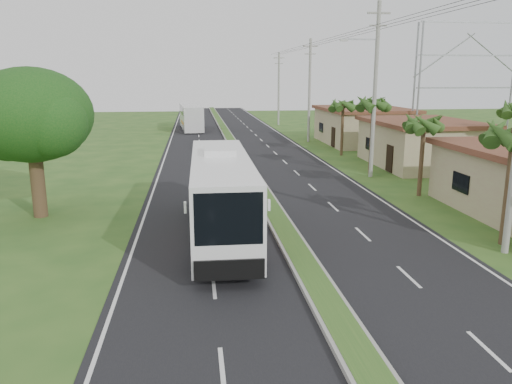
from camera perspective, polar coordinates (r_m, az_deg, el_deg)
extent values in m
plane|color=#2B531E|center=(17.92, 6.60, -10.18)|extent=(180.00, 180.00, 0.00)
cube|color=black|center=(36.88, -0.66, 2.06)|extent=(14.00, 160.00, 0.02)
cube|color=gray|center=(36.86, -0.66, 2.19)|extent=(1.20, 160.00, 0.17)
cube|color=#2B531E|center=(36.85, -0.66, 2.33)|extent=(0.95, 160.00, 0.02)
cube|color=silver|center=(36.76, -11.10, 1.76)|extent=(0.12, 160.00, 0.01)
cube|color=silver|center=(38.20, 9.38, 2.25)|extent=(0.12, 160.00, 0.01)
cube|color=tan|center=(42.38, 18.26, 5.12)|extent=(7.00, 10.00, 3.35)
cube|color=brown|center=(42.18, 18.43, 7.59)|extent=(7.60, 10.60, 0.32)
cube|color=tan|center=(55.27, 12.11, 7.27)|extent=(8.00, 11.00, 3.50)
cube|color=brown|center=(55.12, 12.21, 9.24)|extent=(8.60, 11.60, 0.32)
cylinder|color=#473321|center=(23.46, 26.84, 0.46)|extent=(0.26, 0.26, 5.00)
cylinder|color=#473321|center=(31.39, 18.39, 3.69)|extent=(0.26, 0.26, 4.60)
cylinder|color=#473321|center=(37.51, 13.06, 6.07)|extent=(0.26, 0.26, 5.40)
cylinder|color=#473321|center=(46.19, 9.83, 7.09)|extent=(0.26, 0.26, 4.80)
cylinder|color=#473321|center=(27.64, -23.71, 1.43)|extent=(0.70, 0.70, 4.00)
ellipsoid|color=#124313|center=(27.24, -24.32, 8.03)|extent=(6.00, 6.00, 4.68)
sphere|color=#124313|center=(28.47, -26.47, 6.98)|extent=(3.80, 3.80, 3.80)
sphere|color=#124313|center=(25.97, -22.35, 7.35)|extent=(3.40, 3.40, 3.40)
cylinder|color=gray|center=(36.23, 13.42, 11.06)|extent=(0.28, 0.28, 12.00)
cube|color=gray|center=(36.45, 13.88, 19.24)|extent=(1.60, 0.12, 0.12)
cube|color=gray|center=(36.37, 13.81, 17.99)|extent=(1.20, 0.10, 0.10)
cube|color=gray|center=(35.90, 11.85, 16.71)|extent=(2.40, 0.10, 0.10)
cylinder|color=gray|center=(55.43, 6.13, 11.38)|extent=(0.28, 0.28, 11.00)
cube|color=gray|center=(55.50, 6.25, 16.24)|extent=(1.60, 0.12, 0.12)
cube|color=gray|center=(55.46, 6.23, 15.41)|extent=(1.20, 0.10, 0.10)
cylinder|color=gray|center=(75.05, 2.61, 11.67)|extent=(0.28, 0.28, 10.50)
cube|color=gray|center=(75.08, 2.65, 15.07)|extent=(1.60, 0.12, 0.12)
cube|color=gray|center=(75.05, 2.64, 14.46)|extent=(1.20, 0.10, 0.10)
cylinder|color=gray|center=(50.11, 18.11, 11.23)|extent=(0.18, 0.18, 12.00)
cylinder|color=gray|center=(51.02, 17.63, 11.28)|extent=(0.18, 0.18, 12.00)
cylinder|color=gray|center=(55.89, 27.16, 10.58)|extent=(0.18, 0.18, 12.00)
cube|color=gray|center=(52.84, 22.89, 10.92)|extent=(10.00, 0.14, 0.14)
cube|color=gray|center=(52.87, 23.18, 14.16)|extent=(10.00, 0.14, 0.14)
cube|color=gray|center=(53.06, 23.49, 17.39)|extent=(10.00, 0.14, 0.14)
cube|color=white|center=(22.14, -4.00, -0.06)|extent=(2.67, 12.06, 3.16)
cube|color=black|center=(22.59, -4.09, 2.00)|extent=(2.68, 9.65, 1.26)
cube|color=black|center=(16.26, -3.15, -3.06)|extent=(2.26, 0.17, 1.77)
cube|color=#AE170E|center=(21.14, -3.84, -2.47)|extent=(2.62, 5.24, 0.55)
cube|color=#EDA413|center=(22.65, -3.99, -2.07)|extent=(2.60, 3.04, 0.25)
cube|color=white|center=(23.01, -4.19, 4.79)|extent=(1.44, 2.42, 0.28)
cylinder|color=black|center=(18.91, -6.90, -7.22)|extent=(0.33, 1.05, 1.04)
cylinder|color=black|center=(19.01, -0.01, -7.01)|extent=(0.33, 1.05, 1.04)
cylinder|color=black|center=(25.61, -6.78, -1.80)|extent=(0.33, 1.05, 1.04)
cylinder|color=black|center=(25.68, -1.72, -1.67)|extent=(0.33, 1.05, 1.04)
cube|color=silver|center=(68.58, -7.43, 8.50)|extent=(3.30, 11.49, 3.16)
cube|color=black|center=(69.01, -7.49, 9.31)|extent=(3.13, 8.54, 1.07)
cube|color=orange|center=(67.65, -7.36, 7.93)|extent=(2.91, 5.59, 0.35)
cylinder|color=black|center=(63.97, -8.08, 7.03)|extent=(0.36, 0.97, 0.95)
cylinder|color=black|center=(64.13, -6.13, 7.10)|extent=(0.36, 0.97, 0.95)
cylinder|color=black|center=(72.80, -8.50, 7.73)|extent=(0.36, 0.97, 0.95)
cylinder|color=black|center=(72.93, -6.78, 7.79)|extent=(0.36, 0.97, 0.95)
imported|color=black|center=(22.72, -1.66, -3.49)|extent=(1.98, 0.81, 1.15)
imported|color=maroon|center=(22.51, -1.68, -1.62)|extent=(0.63, 0.46, 1.59)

